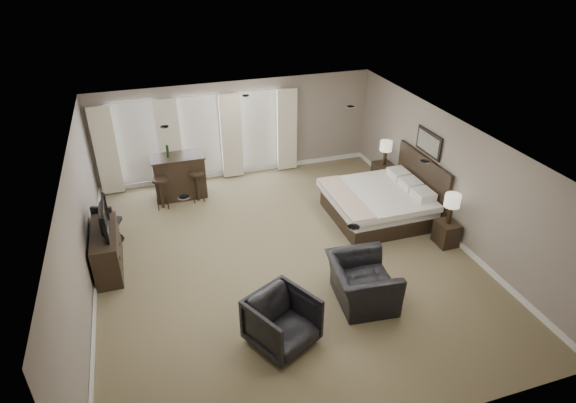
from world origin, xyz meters
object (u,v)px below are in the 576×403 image
object	(u,v)px
lamp_far	(385,153)
desk_chair	(108,222)
dresser	(107,250)
bar_stool_left	(161,193)
tv	(102,229)
armchair_far	(282,320)
nightstand_near	(446,233)
bar_stool_right	(197,186)
bed	(380,191)
lamp_near	(451,209)
bar_counter	(180,176)
nightstand_far	(383,175)
armchair_near	(362,276)

from	to	relation	value
lamp_far	desk_chair	world-z (taller)	lamp_far
dresser	bar_stool_left	world-z (taller)	dresser
tv	armchair_far	bearing A→B (deg)	-137.76
nightstand_near	bar_stool_right	xyz separation A→B (m)	(-4.80, 3.57, 0.13)
dresser	desk_chair	distance (m)	1.01
bed	dresser	bearing A→B (deg)	-178.73
lamp_near	dresser	distance (m)	7.06
tv	desk_chair	distance (m)	1.10
desk_chair	bar_stool_right	bearing A→B (deg)	-130.51
lamp_far	bar_stool_right	world-z (taller)	lamp_far
dresser	bar_stool_left	size ratio (longest dim) A/B	1.90
bed	nightstand_near	bearing A→B (deg)	-58.46
lamp_far	bar_counter	world-z (taller)	lamp_far
tv	lamp_near	bearing A→B (deg)	-100.77
bed	tv	xyz separation A→B (m)	(-6.03, -0.13, 0.23)
bar_counter	tv	bearing A→B (deg)	-123.72
bar_counter	bar_stool_left	distance (m)	0.70
bed	nightstand_near	world-z (taller)	bed
tv	nightstand_near	bearing A→B (deg)	-100.77
bed	tv	size ratio (longest dim) A/B	2.22
bed	armchair_far	distance (m)	4.56
armchair_far	bar_stool_left	world-z (taller)	armchair_far
bed	nightstand_near	distance (m)	1.76
nightstand_far	desk_chair	size ratio (longest dim) A/B	0.62
dresser	desk_chair	size ratio (longest dim) A/B	1.52
armchair_near	bar_stool_left	world-z (taller)	armchair_near
dresser	lamp_far	bearing A→B (deg)	12.89
bar_stool_right	lamp_far	bearing A→B (deg)	-7.95
lamp_near	desk_chair	distance (m)	7.28
bar_stool_left	bar_stool_right	world-z (taller)	bar_stool_left
tv	bar_stool_right	bearing A→B (deg)	-43.23
desk_chair	tv	bearing A→B (deg)	106.91
lamp_near	bar_stool_right	size ratio (longest dim) A/B	0.86
nightstand_far	desk_chair	world-z (taller)	desk_chair
nightstand_near	bar_stool_right	world-z (taller)	bar_stool_right
bed	bar_stool_left	size ratio (longest dim) A/B	2.81
bed	tv	distance (m)	6.04
bar_counter	dresser	bearing A→B (deg)	-123.72
lamp_near	tv	distance (m)	7.04
bed	lamp_near	world-z (taller)	bed
nightstand_near	lamp_far	bearing A→B (deg)	90.00
bed	desk_chair	distance (m)	6.07
tv	armchair_near	world-z (taller)	armchair_near
desk_chair	dresser	bearing A→B (deg)	106.91
bar_counter	bar_stool_right	size ratio (longest dim) A/B	1.64
nightstand_far	bar_stool_right	world-z (taller)	bar_stool_right
nightstand_near	armchair_far	size ratio (longest dim) A/B	0.54
bar_counter	bar_stool_left	bearing A→B (deg)	-138.25
nightstand_near	tv	size ratio (longest dim) A/B	0.53
bed	desk_chair	world-z (taller)	bed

